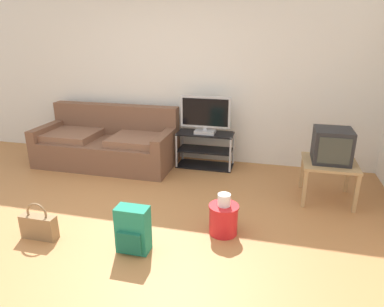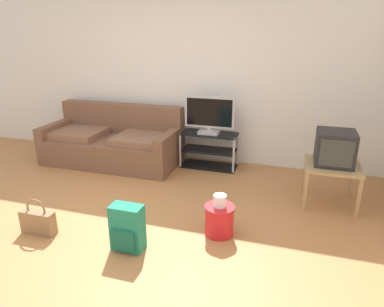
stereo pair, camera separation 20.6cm
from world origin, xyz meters
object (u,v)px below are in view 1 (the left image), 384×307
object	(u,v)px
flat_tv	(205,115)
crt_tv	(332,145)
couch	(108,144)
side_table	(329,167)
cleaning_bucket	(224,217)
tv_stand	(205,150)
handbag	(39,226)
backpack	(133,230)

from	to	relation	value
flat_tv	crt_tv	world-z (taller)	flat_tv
flat_tv	crt_tv	distance (m)	1.76
crt_tv	couch	bearing A→B (deg)	171.25
couch	side_table	size ratio (longest dim) A/B	3.36
side_table	cleaning_bucket	xyz separation A→B (m)	(-1.07, -1.04, -0.23)
side_table	crt_tv	size ratio (longest dim) A/B	1.45
couch	tv_stand	distance (m)	1.47
flat_tv	handbag	size ratio (longest dim) A/B	1.91
flat_tv	handbag	xyz separation A→B (m)	(-1.16, -2.23, -0.65)
couch	tv_stand	bearing A→B (deg)	8.41
side_table	cleaning_bucket	size ratio (longest dim) A/B	1.41
tv_stand	side_table	distance (m)	1.78
tv_stand	backpack	distance (m)	2.23
backpack	cleaning_bucket	bearing A→B (deg)	13.39
couch	flat_tv	distance (m)	1.54
couch	handbag	world-z (taller)	couch
side_table	flat_tv	bearing A→B (deg)	157.19
tv_stand	flat_tv	world-z (taller)	flat_tv
handbag	backpack	bearing A→B (deg)	1.89
backpack	handbag	size ratio (longest dim) A/B	1.16
couch	handbag	distance (m)	2.07
crt_tv	handbag	bearing A→B (deg)	-150.62
tv_stand	couch	bearing A→B (deg)	-171.59
flat_tv	handbag	distance (m)	2.60
tv_stand	flat_tv	size ratio (longest dim) A/B	1.14
crt_tv	cleaning_bucket	bearing A→B (deg)	-135.51
side_table	handbag	xyz separation A→B (m)	(-2.78, -1.55, -0.28)
crt_tv	backpack	bearing A→B (deg)	-139.79
couch	cleaning_bucket	xyz separation A→B (m)	(2.01, -1.53, -0.13)
flat_tv	side_table	distance (m)	1.80
tv_stand	crt_tv	size ratio (longest dim) A/B	1.98
cleaning_bucket	side_table	bearing A→B (deg)	44.05
tv_stand	side_table	world-z (taller)	tv_stand
crt_tv	cleaning_bucket	size ratio (longest dim) A/B	0.97
tv_stand	flat_tv	xyz separation A→B (m)	(0.00, -0.02, 0.52)
flat_tv	crt_tv	xyz separation A→B (m)	(1.62, -0.67, -0.11)
flat_tv	handbag	bearing A→B (deg)	-117.44
tv_stand	side_table	xyz separation A→B (m)	(1.62, -0.71, 0.15)
flat_tv	cleaning_bucket	bearing A→B (deg)	-72.13
couch	tv_stand	xyz separation A→B (m)	(1.46, 0.22, -0.05)
tv_stand	cleaning_bucket	xyz separation A→B (m)	(0.55, -1.74, -0.08)
tv_stand	cleaning_bucket	world-z (taller)	tv_stand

